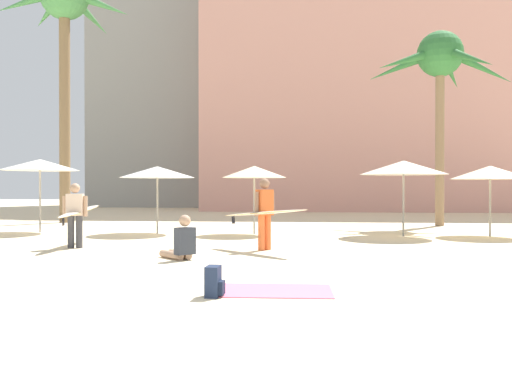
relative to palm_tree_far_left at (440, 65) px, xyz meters
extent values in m
plane|color=beige|center=(-5.81, -16.62, -6.25)|extent=(120.00, 120.00, 0.00)
cube|color=#DB9989|center=(0.13, 17.31, 2.44)|extent=(23.87, 11.99, 17.38)
cube|color=gray|center=(-14.10, 22.71, 7.74)|extent=(15.36, 10.26, 27.98)
cylinder|color=#896B4C|center=(0.00, 0.00, -2.92)|extent=(0.34, 0.34, 6.67)
sphere|color=#2D6B33|center=(0.00, 0.00, 0.42)|extent=(1.76, 1.76, 1.76)
cone|color=#2D6B33|center=(1.55, 0.00, -0.16)|extent=(2.40, 0.39, 1.50)
cone|color=#2D6B33|center=(0.76, 1.43, -0.02)|extent=(1.51, 2.37, 1.23)
cone|color=#2D6B33|center=(-1.49, 0.69, 0.06)|extent=(2.45, 1.40, 1.10)
cone|color=#2D6B33|center=(-1.45, -0.74, 0.03)|extent=(2.40, 1.49, 1.15)
cone|color=#2D6B33|center=(0.67, -1.43, -0.09)|extent=(1.39, 2.38, 1.36)
cylinder|color=brown|center=(-15.42, 0.61, -1.41)|extent=(0.45, 0.45, 9.67)
cone|color=#428447|center=(-13.83, 0.82, 3.02)|extent=(2.37, 0.75, 1.23)
cone|color=#428447|center=(-14.85, 2.07, 2.93)|extent=(1.25, 2.30, 1.40)
cone|color=#428447|center=(-16.66, 1.64, 3.04)|extent=(2.09, 1.84, 1.19)
cone|color=#428447|center=(-16.81, -0.08, 2.92)|extent=(2.25, 1.43, 1.41)
cylinder|color=gray|center=(-13.96, -4.35, -5.03)|extent=(0.06, 0.06, 2.43)
cone|color=white|center=(-13.96, -4.35, -4.00)|extent=(2.53, 2.53, 0.37)
cylinder|color=gray|center=(-6.81, -4.34, -5.16)|extent=(0.06, 0.06, 2.18)
cone|color=beige|center=(-6.81, -4.34, -4.26)|extent=(2.05, 2.05, 0.37)
cylinder|color=gray|center=(-2.21, -4.74, -5.10)|extent=(0.06, 0.06, 2.31)
cone|color=beige|center=(-2.21, -4.74, -4.15)|extent=(2.64, 2.64, 0.42)
cylinder|color=gray|center=(-9.97, -4.37, -5.16)|extent=(0.06, 0.06, 2.18)
cone|color=white|center=(-9.97, -4.37, -4.26)|extent=(2.44, 2.44, 0.37)
cylinder|color=gray|center=(0.43, -4.43, -5.17)|extent=(0.06, 0.06, 2.16)
cone|color=beige|center=(0.43, -4.43, -4.30)|extent=(2.35, 2.35, 0.40)
cube|color=#EF6684|center=(-5.63, -13.73, -6.24)|extent=(1.74, 1.10, 0.01)
cube|color=#1C2841|center=(-6.41, -14.20, -6.04)|extent=(0.19, 0.31, 0.42)
cube|color=#172034|center=(-6.29, -14.21, -6.12)|extent=(0.07, 0.21, 0.18)
cylinder|color=tan|center=(-7.96, -10.42, -6.17)|extent=(0.64, 0.66, 0.16)
cylinder|color=tan|center=(-7.82, -10.28, -6.17)|extent=(0.64, 0.66, 0.16)
cube|color=#333842|center=(-7.63, -10.62, -5.85)|extent=(0.44, 0.44, 0.55)
sphere|color=tan|center=(-7.63, -10.62, -5.44)|extent=(0.34, 0.34, 0.24)
cylinder|color=orange|center=(-6.07, -8.62, -5.83)|extent=(0.23, 0.23, 0.83)
cylinder|color=orange|center=(-6.21, -8.76, -5.83)|extent=(0.23, 0.23, 0.83)
cube|color=orange|center=(-6.14, -8.69, -5.11)|extent=(0.43, 0.44, 0.61)
sphere|color=#936B51|center=(-6.14, -8.69, -4.67)|extent=(0.34, 0.34, 0.24)
cylinder|color=#936B51|center=(-5.97, -8.51, -5.15)|extent=(0.14, 0.14, 0.58)
cylinder|color=#936B51|center=(-6.31, -8.87, -5.15)|extent=(0.14, 0.14, 0.58)
ellipsoid|color=beige|center=(-6.14, -8.99, -5.35)|extent=(2.25, 2.02, 0.29)
ellipsoid|color=#BD8F18|center=(-6.14, -8.99, -5.35)|extent=(2.27, 2.04, 0.26)
cube|color=black|center=(-6.95, -8.29, -5.56)|extent=(0.10, 0.09, 0.19)
cylinder|color=#3D3D42|center=(-10.92, -8.72, -5.85)|extent=(0.19, 0.19, 0.80)
cylinder|color=#3D3D42|center=(-10.72, -8.68, -5.85)|extent=(0.19, 0.19, 0.80)
cube|color=beige|center=(-10.82, -8.70, -5.18)|extent=(0.43, 0.29, 0.53)
sphere|color=tan|center=(-10.82, -8.70, -4.77)|extent=(0.28, 0.28, 0.24)
cylinder|color=tan|center=(-11.07, -8.74, -5.22)|extent=(0.12, 0.12, 0.51)
cylinder|color=tan|center=(-10.57, -8.65, -5.22)|extent=(0.12, 0.12, 0.51)
ellipsoid|color=beige|center=(-10.82, -8.40, -5.35)|extent=(0.49, 2.80, 0.26)
ellipsoid|color=#A5842F|center=(-10.82, -8.40, -5.35)|extent=(0.51, 2.81, 0.23)
cube|color=black|center=(-10.74, -9.50, -5.55)|extent=(0.02, 0.11, 0.19)
camera|label=1|loc=(-5.14, -21.44, -4.76)|focal=37.77mm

